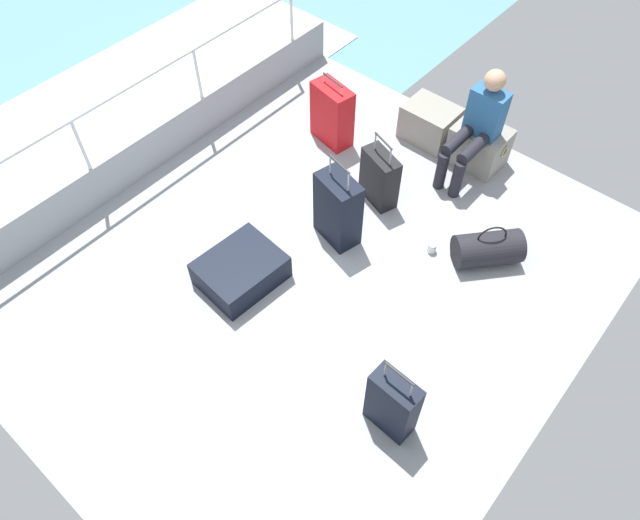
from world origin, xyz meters
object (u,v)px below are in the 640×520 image
Objects in this scene: cargo_crate_1 at (479,146)px; suitcase_1 at (392,404)px; cargo_crate_0 at (430,123)px; duffel_bag at (488,248)px; suitcase_0 at (380,178)px; suitcase_2 at (338,209)px; passenger_seated at (477,125)px; paper_cup at (432,247)px; suitcase_4 at (332,114)px; suitcase_3 at (241,270)px.

cargo_crate_1 is 0.72× the size of suitcase_1.
duffel_bag is (1.34, -1.05, -0.04)m from cargo_crate_0.
cargo_crate_1 is at bearing 67.33° from suitcase_0.
suitcase_1 is 0.87× the size of suitcase_2.
passenger_seated reaches higher than paper_cup.
cargo_crate_0 is at bearing -179.10° from cargo_crate_1.
suitcase_4 is at bearing 132.06° from suitcase_2.
suitcase_1 is 1.07× the size of suitcase_3.
suitcase_2 is at bearing 141.60° from suitcase_1.
cargo_crate_1 reaches higher than cargo_crate_0.
suitcase_0 is at bearing 164.87° from paper_cup.
suitcase_1 reaches higher than suitcase_0.
suitcase_3 is 7.36× the size of paper_cup.
cargo_crate_1 is 1.30m from duffel_bag.
duffel_bag is at bearing 1.03° from suitcase_0.
cargo_crate_0 is at bearing 97.35° from suitcase_0.
suitcase_0 is 1.01× the size of suitcase_3.
passenger_seated is 1.05m from suitcase_0.
passenger_seated is (0.59, -0.18, 0.40)m from cargo_crate_0.
cargo_crate_1 is 1.77m from suitcase_2.
paper_cup is (0.78, 0.42, -0.30)m from suitcase_2.
suitcase_2 is at bearing -47.94° from suitcase_4.
suitcase_1 is (1.46, -1.78, 0.03)m from suitcase_0.
passenger_seated is at bearing 110.63° from suitcase_1.
duffel_bag reaches higher than paper_cup.
suitcase_4 is (-0.59, 1.94, 0.20)m from suitcase_3.
suitcase_0 is 0.94× the size of suitcase_1.
suitcase_2 reaches higher than cargo_crate_0.
cargo_crate_1 is (0.59, 0.01, 0.01)m from cargo_crate_0.
suitcase_1 is 7.90× the size of paper_cup.
duffel_bag is (0.75, -0.87, -0.44)m from passenger_seated.
passenger_seated is at bearing 20.93° from suitcase_4.
suitcase_4 is at bearing 157.41° from suitcase_0.
suitcase_2 reaches higher than suitcase_3.
suitcase_3 is (-0.76, -2.46, -0.47)m from passenger_seated.
suitcase_2 is 0.94m from paper_cup.
passenger_seated is 2.62m from suitcase_3.
cargo_crate_1 reaches higher than suitcase_3.
duffel_bag is (0.75, -1.06, -0.05)m from cargo_crate_1.
suitcase_1 is at bearing -38.40° from suitcase_2.
cargo_crate_0 is at bearing 42.27° from suitcase_4.
suitcase_0 is at bearing -22.59° from suitcase_4.
suitcase_0 is 0.98m from suitcase_4.
suitcase_4 is at bearing -137.73° from cargo_crate_0.
suitcase_4 is (-2.37, 2.16, 0.02)m from suitcase_1.
suitcase_2 is at bearing -151.67° from duffel_bag.
cargo_crate_0 is 0.63× the size of suitcase_2.
suitcase_4 is at bearing -159.07° from passenger_seated.
passenger_seated reaches higher than suitcase_2.
suitcase_3 is at bearing -128.79° from paper_cup.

